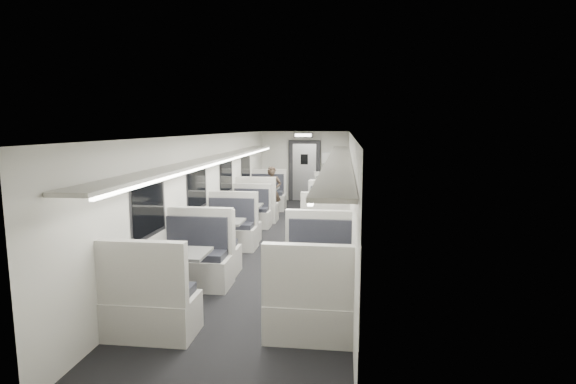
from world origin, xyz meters
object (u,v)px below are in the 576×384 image
(passenger, at_px, (272,192))
(exit_sign, at_px, (303,135))
(booth_left_b, at_px, (244,219))
(booth_left_d, at_px, (175,279))
(booth_right_c, at_px, (325,239))
(vestibule_door, at_px, (304,171))
(booth_right_d, at_px, (316,282))
(booth_left_a, at_px, (262,201))
(booth_right_a, at_px, (331,202))
(booth_left_c, at_px, (220,240))
(booth_right_b, at_px, (328,219))

(passenger, bearing_deg, exit_sign, 68.47)
(booth_left_b, bearing_deg, booth_left_d, -90.00)
(booth_right_c, distance_m, vestibule_door, 6.73)
(exit_sign, bearing_deg, booth_right_d, -83.52)
(booth_left_d, distance_m, vestibule_door, 9.53)
(vestibule_door, bearing_deg, passenger, -103.63)
(booth_left_a, bearing_deg, booth_right_c, -63.21)
(booth_right_a, relative_size, passenger, 1.53)
(booth_left_a, relative_size, booth_left_c, 1.04)
(booth_right_c, relative_size, vestibule_door, 0.93)
(booth_right_b, distance_m, vestibule_door, 5.05)
(booth_right_c, distance_m, exit_sign, 6.50)
(booth_left_b, distance_m, booth_right_d, 4.75)
(booth_right_a, bearing_deg, booth_right_d, -90.00)
(booth_right_d, bearing_deg, booth_left_b, 114.90)
(booth_left_b, height_order, passenger, passenger)
(booth_left_a, relative_size, booth_right_d, 1.01)
(booth_left_b, relative_size, booth_left_d, 0.87)
(booth_right_b, distance_m, passenger, 2.72)
(booth_right_b, height_order, exit_sign, exit_sign)
(booth_right_b, relative_size, vestibule_door, 1.05)
(booth_right_c, xyz_separation_m, passenger, (-1.68, 3.83, 0.37))
(booth_right_a, xyz_separation_m, exit_sign, (-1.00, 2.05, 1.89))
(booth_right_a, distance_m, passenger, 1.73)
(booth_left_b, bearing_deg, booth_right_d, -65.10)
(booth_right_b, xyz_separation_m, exit_sign, (-1.00, 4.42, 1.88))
(booth_right_b, bearing_deg, booth_left_a, 131.67)
(booth_left_b, height_order, booth_left_c, booth_left_c)
(booth_left_c, distance_m, booth_right_a, 5.00)
(booth_left_d, relative_size, exit_sign, 3.80)
(booth_right_a, height_order, booth_right_d, booth_right_d)
(booth_left_d, bearing_deg, exit_sign, 83.64)
(booth_right_a, height_order, booth_right_c, booth_right_a)
(vestibule_door, xyz_separation_m, exit_sign, (0.00, -0.49, 1.24))
(booth_left_a, distance_m, exit_sign, 3.03)
(vestibule_door, bearing_deg, booth_right_d, -83.86)
(booth_left_b, distance_m, exit_sign, 4.99)
(booth_left_c, distance_m, vestibule_door, 7.21)
(booth_right_c, height_order, exit_sign, exit_sign)
(vestibule_door, bearing_deg, booth_right_c, -81.41)
(passenger, height_order, exit_sign, exit_sign)
(booth_left_b, bearing_deg, exit_sign, 77.46)
(exit_sign, bearing_deg, passenger, -106.38)
(passenger, bearing_deg, vestibule_door, 71.22)
(booth_right_a, bearing_deg, exit_sign, 116.04)
(booth_left_c, xyz_separation_m, booth_right_d, (2.00, -2.18, 0.01))
(booth_left_d, height_order, exit_sign, exit_sign)
(booth_left_b, bearing_deg, booth_left_a, 90.00)
(booth_right_b, relative_size, booth_right_c, 1.13)
(booth_left_a, xyz_separation_m, booth_left_b, (0.00, -2.33, -0.05))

